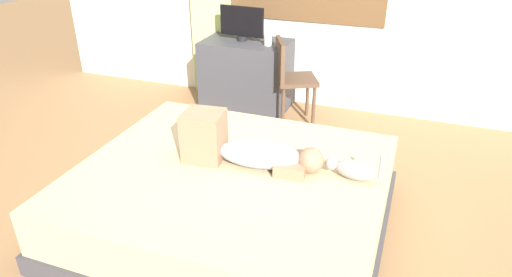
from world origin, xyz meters
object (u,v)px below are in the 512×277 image
at_px(cat, 353,169).
at_px(tv_monitor, 242,23).
at_px(person_lying, 245,148).
at_px(desk, 247,75).
at_px(bed, 232,199).
at_px(cup, 268,41).
at_px(chair_by_desk, 290,75).

bearing_deg(cat, tv_monitor, 129.13).
height_order(person_lying, cat, person_lying).
height_order(cat, desk, desk).
xyz_separation_m(bed, cat, (0.76, 0.17, 0.30)).
distance_m(person_lying, cup, 1.86).
bearing_deg(desk, cat, -51.75).
relative_size(cat, tv_monitor, 0.74).
bearing_deg(cat, chair_by_desk, 119.08).
height_order(person_lying, tv_monitor, tv_monitor).
distance_m(cat, chair_by_desk, 1.81).
distance_m(desk, tv_monitor, 0.55).
xyz_separation_m(person_lying, tv_monitor, (-0.77, 1.86, 0.35)).
bearing_deg(cup, desk, 165.00).
xyz_separation_m(desk, tv_monitor, (-0.05, 0.00, 0.55)).
height_order(bed, cup, cup).
distance_m(person_lying, chair_by_desk, 1.65).
bearing_deg(cat, person_lying, -175.33).
height_order(tv_monitor, chair_by_desk, tv_monitor).
height_order(desk, cup, cup).
xyz_separation_m(desk, cup, (0.26, -0.07, 0.41)).
distance_m(person_lying, desk, 2.01).
bearing_deg(tv_monitor, cat, -50.87).
relative_size(person_lying, desk, 1.05).
height_order(desk, chair_by_desk, chair_by_desk).
xyz_separation_m(bed, person_lying, (0.06, 0.11, 0.34)).
bearing_deg(bed, chair_by_desk, 93.99).
bearing_deg(desk, chair_by_desk, -22.13).
xyz_separation_m(cat, cup, (-1.16, 1.74, 0.26)).
xyz_separation_m(bed, tv_monitor, (-0.71, 1.97, 0.70)).
height_order(cup, chair_by_desk, chair_by_desk).
bearing_deg(tv_monitor, bed, -70.21).
bearing_deg(chair_by_desk, cat, -60.92).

